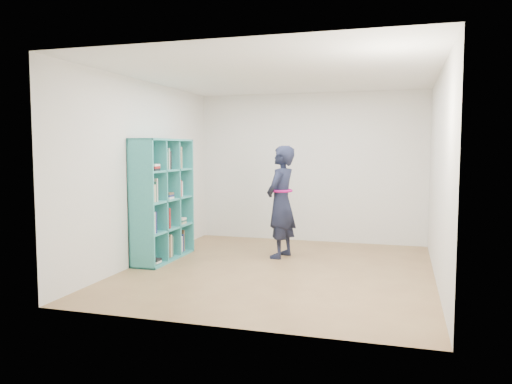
% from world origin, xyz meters
% --- Properties ---
extents(floor, '(4.50, 4.50, 0.00)m').
position_xyz_m(floor, '(0.00, 0.00, 0.00)').
color(floor, brown).
rests_on(floor, ground).
extents(ceiling, '(4.50, 4.50, 0.00)m').
position_xyz_m(ceiling, '(0.00, 0.00, 2.60)').
color(ceiling, white).
rests_on(ceiling, wall_back).
extents(wall_left, '(0.02, 4.50, 2.60)m').
position_xyz_m(wall_left, '(-2.00, 0.00, 1.30)').
color(wall_left, silver).
rests_on(wall_left, floor).
extents(wall_right, '(0.02, 4.50, 2.60)m').
position_xyz_m(wall_right, '(2.00, 0.00, 1.30)').
color(wall_right, silver).
rests_on(wall_right, floor).
extents(wall_back, '(4.00, 0.02, 2.60)m').
position_xyz_m(wall_back, '(0.00, 2.25, 1.30)').
color(wall_back, silver).
rests_on(wall_back, floor).
extents(wall_front, '(4.00, 0.02, 2.60)m').
position_xyz_m(wall_front, '(0.00, -2.25, 1.30)').
color(wall_front, silver).
rests_on(wall_front, floor).
extents(bookshelf, '(0.39, 1.33, 1.78)m').
position_xyz_m(bookshelf, '(-1.83, 0.16, 0.87)').
color(bookshelf, teal).
rests_on(bookshelf, floor).
extents(person, '(0.52, 0.68, 1.68)m').
position_xyz_m(person, '(-0.16, 0.79, 0.84)').
color(person, black).
rests_on(person, floor).
extents(smartphone, '(0.01, 0.10, 0.14)m').
position_xyz_m(smartphone, '(-0.30, 0.92, 0.95)').
color(smartphone, silver).
rests_on(smartphone, person).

